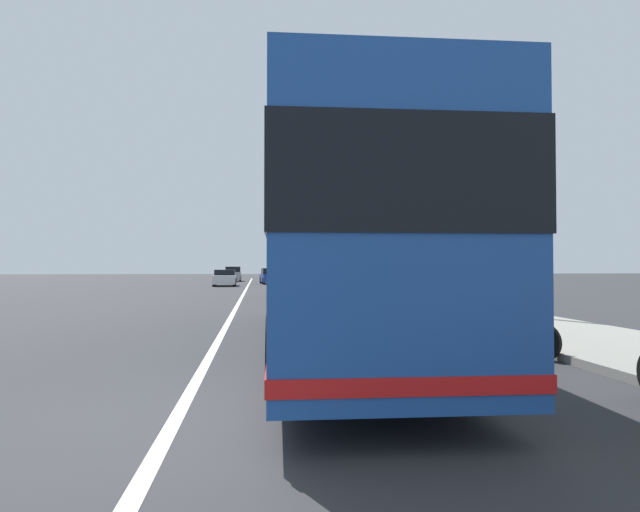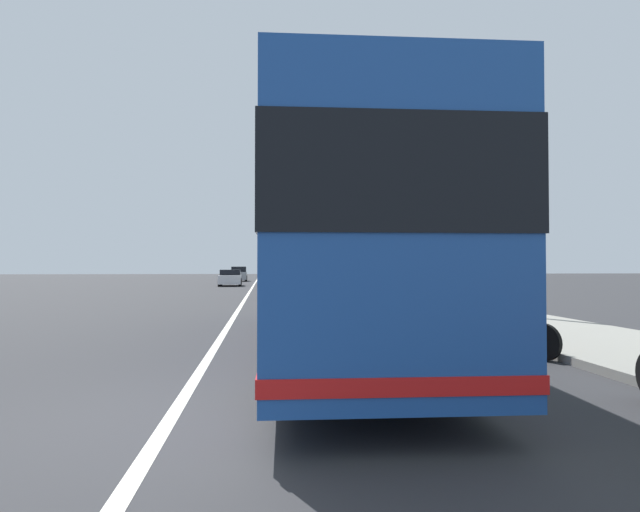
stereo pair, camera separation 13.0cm
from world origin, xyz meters
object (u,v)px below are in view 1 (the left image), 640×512
car_oncoming (233,274)px  car_ahead_same_lane (271,276)px  car_far_distant (225,278)px  utility_pole (447,186)px  motorcycle_by_tree (506,328)px  car_side_street (303,284)px  coach_bus (333,248)px

car_oncoming → car_ahead_same_lane: bearing=22.0°
car_ahead_same_lane → car_oncoming: bearing=19.1°
car_far_distant → car_oncoming: (14.08, -0.00, 0.10)m
car_far_distant → utility_pole: (-26.65, -9.11, 3.69)m
motorcycle_by_tree → car_far_distant: (34.49, 7.25, 0.17)m
car_far_distant → car_ahead_same_lane: size_ratio=0.89×
car_side_street → car_far_distant: 18.21m
motorcycle_by_tree → car_ahead_same_lane: (39.34, 3.28, 0.22)m
coach_bus → motorcycle_by_tree: coach_bus is taller
motorcycle_by_tree → car_oncoming: size_ratio=0.46×
car_oncoming → car_far_distant: bearing=-1.2°
car_ahead_same_lane → utility_pole: size_ratio=0.53×
motorcycle_by_tree → car_ahead_same_lane: 39.47m
motorcycle_by_tree → car_side_street: car_side_street is taller
motorcycle_by_tree → car_side_street: 17.12m
car_ahead_same_lane → car_far_distant: bearing=136.5°
coach_bus → car_side_street: (15.64, -0.73, -1.25)m
car_far_distant → car_side_street: bearing=14.2°
car_far_distant → utility_pole: size_ratio=0.47×
car_far_distant → car_oncoming: 14.08m
car_far_distant → utility_pole: utility_pole is taller
coach_bus → utility_pole: 8.46m
car_side_street → utility_pole: size_ratio=0.52×
car_ahead_same_lane → car_side_street: bearing=178.4°
car_oncoming → utility_pole: size_ratio=0.50×
utility_pole → car_side_street: bearing=24.3°
coach_bus → car_oncoming: (47.23, 4.25, -1.22)m
utility_pole → car_far_distant: bearing=18.9°
car_far_distant → coach_bus: bearing=5.6°
car_side_street → car_ahead_same_lane: (22.37, 1.01, -0.03)m
car_side_street → coach_bus: bearing=174.2°
car_oncoming → motorcycle_by_tree: bearing=7.3°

